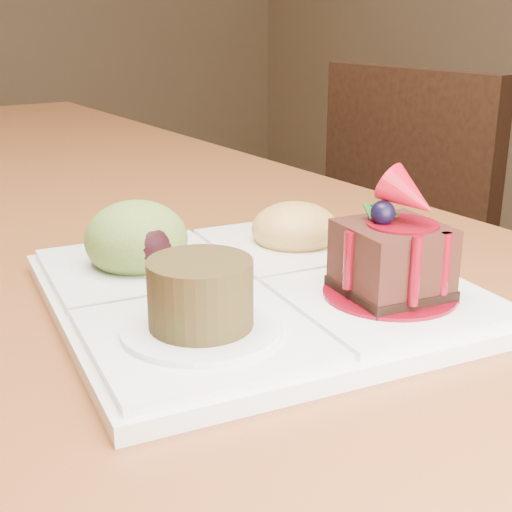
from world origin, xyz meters
TOP-DOWN VIEW (x-y plane):
  - chair_right at (0.73, 0.09)m, footprint 0.40×0.40m
  - sampler_plate at (0.19, -0.39)m, footprint 0.32×0.32m

SIDE VIEW (x-z plane):
  - chair_right at x=0.73m, z-range 0.06..0.92m
  - sampler_plate at x=0.19m, z-range 0.72..0.83m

